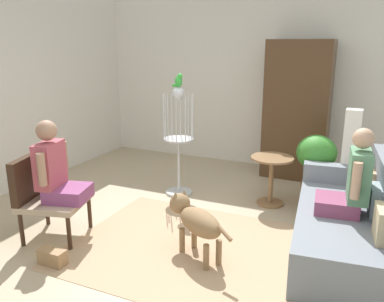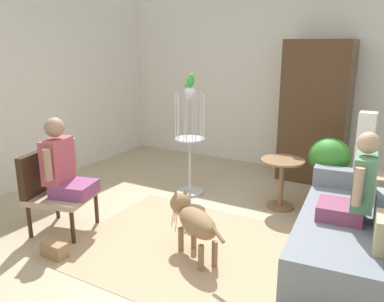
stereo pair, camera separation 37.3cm
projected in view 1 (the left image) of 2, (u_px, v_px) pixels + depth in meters
The scene contains 15 objects.
ground_plane at pixel (201, 247), 3.97m from camera, with size 7.22×7.22×0.00m, color tan.
back_wall at pixel (277, 80), 6.29m from camera, with size 6.59×0.12×2.84m, color silver.
area_rug at pixel (196, 249), 3.92m from camera, with size 2.46×1.91×0.01m, color tan.
couch at pixel (353, 223), 3.80m from camera, with size 1.10×2.00×0.89m.
armchair at pixel (43, 191), 4.08m from camera, with size 0.74×0.74×0.88m.
person_on_couch at pixel (352, 181), 3.68m from camera, with size 0.50×0.53×0.83m.
person_on_armchair at pixel (56, 169), 3.99m from camera, with size 0.55×0.53×0.83m.
round_end_table at pixel (271, 175), 4.93m from camera, with size 0.53×0.53×0.62m.
dog at pixel (196, 220), 3.72m from camera, with size 0.79×0.53×0.58m.
bird_cage_stand at pixel (178, 142), 5.20m from camera, with size 0.40×0.40×1.44m.
parrot at pixel (179, 81), 4.98m from camera, with size 0.17×0.10×0.17m.
potted_plant at pixel (316, 161), 4.93m from camera, with size 0.49×0.49×0.89m.
column_lamp at pixel (349, 163), 4.63m from camera, with size 0.20×0.20×1.26m.
armoire_cabinet at pixel (297, 110), 5.87m from camera, with size 0.92×0.56×2.04m, color #4C331E.
handbag at pixel (52, 257), 3.63m from camera, with size 0.26×0.12×0.15m, color #99724C.
Camera 1 is at (1.38, -3.30, 1.98)m, focal length 36.80 mm.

